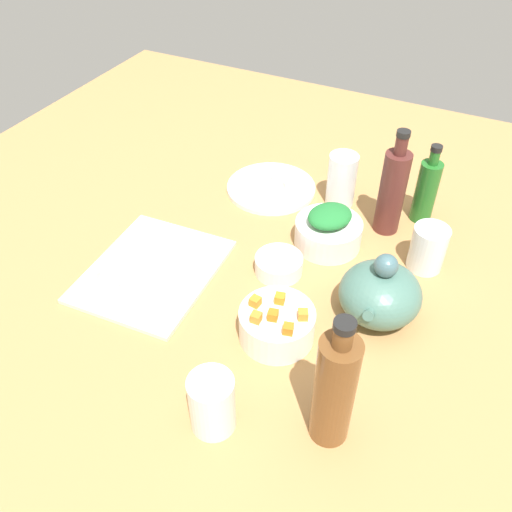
# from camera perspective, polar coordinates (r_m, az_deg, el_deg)

# --- Properties ---
(tabletop) EXTENTS (1.90, 1.90, 0.03)m
(tabletop) POSITION_cam_1_polar(r_m,az_deg,el_deg) (1.17, -0.00, -2.39)
(tabletop) COLOR #AF7E4A
(tabletop) RESTS_ON ground
(cutting_board) EXTENTS (0.32, 0.27, 0.01)m
(cutting_board) POSITION_cam_1_polar(r_m,az_deg,el_deg) (1.18, -10.79, -1.53)
(cutting_board) COLOR silver
(cutting_board) RESTS_ON tabletop
(plate_tofu) EXTENTS (0.23, 0.23, 0.01)m
(plate_tofu) POSITION_cam_1_polar(r_m,az_deg,el_deg) (1.40, 1.59, 7.15)
(plate_tofu) COLOR white
(plate_tofu) RESTS_ON tabletop
(bowl_greens) EXTENTS (0.15, 0.15, 0.06)m
(bowl_greens) POSITION_cam_1_polar(r_m,az_deg,el_deg) (1.23, 7.55, 2.36)
(bowl_greens) COLOR white
(bowl_greens) RESTS_ON tabletop
(bowl_carrots) EXTENTS (0.14, 0.14, 0.06)m
(bowl_carrots) POSITION_cam_1_polar(r_m,az_deg,el_deg) (1.02, 2.19, -7.20)
(bowl_carrots) COLOR white
(bowl_carrots) RESTS_ON tabletop
(bowl_small_side) EXTENTS (0.10, 0.10, 0.04)m
(bowl_small_side) POSITION_cam_1_polar(r_m,az_deg,el_deg) (1.15, 2.39, -0.93)
(bowl_small_side) COLOR white
(bowl_small_side) RESTS_ON tabletop
(teapot) EXTENTS (0.17, 0.16, 0.15)m
(teapot) POSITION_cam_1_polar(r_m,az_deg,el_deg) (1.07, 12.91, -3.76)
(teapot) COLOR #477164
(teapot) RESTS_ON tabletop
(bottle_0) EXTENTS (0.05, 0.05, 0.20)m
(bottle_0) POSITION_cam_1_polar(r_m,az_deg,el_deg) (1.32, 17.41, 6.63)
(bottle_0) COLOR #216723
(bottle_0) RESTS_ON tabletop
(bottle_1) EXTENTS (0.06, 0.06, 0.26)m
(bottle_1) POSITION_cam_1_polar(r_m,az_deg,el_deg) (0.84, 8.22, -13.63)
(bottle_1) COLOR brown
(bottle_1) RESTS_ON tabletop
(bottle_2) EXTENTS (0.06, 0.06, 0.25)m
(bottle_2) POSITION_cam_1_polar(r_m,az_deg,el_deg) (1.25, 14.08, 6.67)
(bottle_2) COLOR #522522
(bottle_2) RESTS_ON tabletop
(drinking_glass_0) EXTENTS (0.07, 0.07, 0.11)m
(drinking_glass_0) POSITION_cam_1_polar(r_m,az_deg,el_deg) (0.89, -4.62, -15.12)
(drinking_glass_0) COLOR white
(drinking_glass_0) RESTS_ON tabletop
(drinking_glass_1) EXTENTS (0.08, 0.08, 0.10)m
(drinking_glass_1) POSITION_cam_1_polar(r_m,az_deg,el_deg) (1.20, 17.56, 0.80)
(drinking_glass_1) COLOR white
(drinking_glass_1) RESTS_ON tabletop
(drinking_glass_2) EXTENTS (0.07, 0.07, 0.13)m
(drinking_glass_2) POSITION_cam_1_polar(r_m,az_deg,el_deg) (1.34, 8.96, 7.89)
(drinking_glass_2) COLOR white
(drinking_glass_2) RESTS_ON tabletop
(carrot_cube_0) EXTENTS (0.02, 0.02, 0.02)m
(carrot_cube_0) POSITION_cam_1_polar(r_m,az_deg,el_deg) (1.01, 2.53, -4.47)
(carrot_cube_0) COLOR orange
(carrot_cube_0) RESTS_ON bowl_carrots
(carrot_cube_1) EXTENTS (0.02, 0.02, 0.02)m
(carrot_cube_1) POSITION_cam_1_polar(r_m,az_deg,el_deg) (0.96, 3.39, -7.64)
(carrot_cube_1) COLOR orange
(carrot_cube_1) RESTS_ON bowl_carrots
(carrot_cube_2) EXTENTS (0.02, 0.02, 0.02)m
(carrot_cube_2) POSITION_cam_1_polar(r_m,az_deg,el_deg) (0.98, 4.95, -6.14)
(carrot_cube_2) COLOR orange
(carrot_cube_2) RESTS_ON bowl_carrots
(carrot_cube_3) EXTENTS (0.02, 0.02, 0.02)m
(carrot_cube_3) POSITION_cam_1_polar(r_m,az_deg,el_deg) (0.98, 1.78, -6.21)
(carrot_cube_3) COLOR orange
(carrot_cube_3) RESTS_ON bowl_carrots
(carrot_cube_4) EXTENTS (0.02, 0.02, 0.02)m
(carrot_cube_4) POSITION_cam_1_polar(r_m,az_deg,el_deg) (1.00, -0.08, -4.78)
(carrot_cube_4) COLOR orange
(carrot_cube_4) RESTS_ON bowl_carrots
(carrot_cube_5) EXTENTS (0.02, 0.02, 0.02)m
(carrot_cube_5) POSITION_cam_1_polar(r_m,az_deg,el_deg) (0.97, 0.01, -6.45)
(carrot_cube_5) COLOR orange
(carrot_cube_5) RESTS_ON bowl_carrots
(chopped_greens_mound) EXTENTS (0.13, 0.12, 0.04)m
(chopped_greens_mound) POSITION_cam_1_polar(r_m,az_deg,el_deg) (1.20, 7.75, 4.16)
(chopped_greens_mound) COLOR #227432
(chopped_greens_mound) RESTS_ON bowl_greens
(tofu_cube_0) EXTENTS (0.03, 0.03, 0.02)m
(tofu_cube_0) POSITION_cam_1_polar(r_m,az_deg,el_deg) (1.40, 2.12, 7.97)
(tofu_cube_0) COLOR white
(tofu_cube_0) RESTS_ON plate_tofu
(tofu_cube_1) EXTENTS (0.02, 0.02, 0.02)m
(tofu_cube_1) POSITION_cam_1_polar(r_m,az_deg,el_deg) (1.43, 0.82, 8.77)
(tofu_cube_1) COLOR white
(tofu_cube_1) RESTS_ON plate_tofu
(tofu_cube_2) EXTENTS (0.02, 0.02, 0.02)m
(tofu_cube_2) POSITION_cam_1_polar(r_m,az_deg,el_deg) (1.39, 0.51, 7.73)
(tofu_cube_2) COLOR #FAE3D1
(tofu_cube_2) RESTS_ON plate_tofu
(tofu_cube_3) EXTENTS (0.02, 0.02, 0.02)m
(tofu_cube_3) POSITION_cam_1_polar(r_m,az_deg,el_deg) (1.36, 1.99, 6.79)
(tofu_cube_3) COLOR white
(tofu_cube_3) RESTS_ON plate_tofu
(tofu_cube_4) EXTENTS (0.03, 0.03, 0.02)m
(tofu_cube_4) POSITION_cam_1_polar(r_m,az_deg,el_deg) (1.38, 3.36, 7.38)
(tofu_cube_4) COLOR silver
(tofu_cube_4) RESTS_ON plate_tofu
(dumpling_0) EXTENTS (0.07, 0.07, 0.03)m
(dumpling_0) POSITION_cam_1_polar(r_m,az_deg,el_deg) (1.13, -14.24, -3.47)
(dumpling_0) COLOR beige
(dumpling_0) RESTS_ON cutting_board
(dumpling_1) EXTENTS (0.06, 0.06, 0.03)m
(dumpling_1) POSITION_cam_1_polar(r_m,az_deg,el_deg) (1.16, -15.62, -2.02)
(dumpling_1) COLOR beige
(dumpling_1) RESTS_ON cutting_board
(dumpling_2) EXTENTS (0.06, 0.06, 0.03)m
(dumpling_2) POSITION_cam_1_polar(r_m,az_deg,el_deg) (1.23, -7.17, 2.01)
(dumpling_2) COLOR beige
(dumpling_2) RESTS_ON cutting_board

